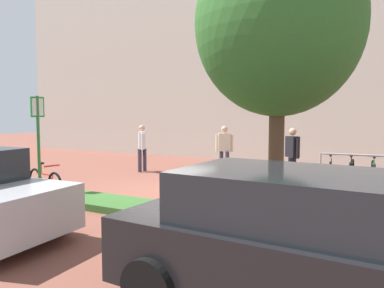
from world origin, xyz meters
TOP-DOWN VIEW (x-y plane):
  - ground_plane at (0.00, 0.00)m, footprint 60.00×60.00m
  - building_facade at (0.00, 8.25)m, footprint 28.00×1.20m
  - planter_strip at (-0.02, -1.92)m, footprint 7.00×1.10m
  - tree_sidewalk at (3.75, -1.80)m, footprint 2.98×2.98m
  - parking_sign_post at (-2.43, -1.92)m, footprint 0.10×0.36m
  - bike_at_sign at (-2.47, -1.73)m, footprint 1.65×0.50m
  - bike_rack_cluster at (4.71, 4.80)m, footprint 2.65×1.75m
  - bollard_steel at (2.89, 3.12)m, footprint 0.16×0.16m
  - person_suited_navy at (2.94, 2.73)m, footprint 0.49×0.44m
  - person_shirt_white at (0.44, 3.39)m, footprint 0.55×0.40m
  - person_casual_tan at (-2.57, 2.75)m, footprint 0.44×0.49m
  - car_black_suv at (4.88, -4.54)m, footprint 4.37×2.17m

SIDE VIEW (x-z plane):
  - ground_plane at x=0.00m, z-range 0.00..0.00m
  - planter_strip at x=-0.02m, z-range 0.00..0.16m
  - bike_rack_cluster at x=4.71m, z-range -0.07..0.76m
  - bike_at_sign at x=-2.47m, z-range -0.08..0.78m
  - bollard_steel at x=2.89m, z-range 0.00..0.90m
  - car_black_suv at x=4.88m, z-range -0.01..1.53m
  - person_suited_navy at x=2.94m, z-range 0.12..1.84m
  - person_shirt_white at x=0.44m, z-range 0.12..1.84m
  - person_casual_tan at x=-2.57m, z-range 0.12..1.84m
  - parking_sign_post at x=-2.43m, z-range 0.39..2.99m
  - tree_sidewalk at x=3.75m, z-range 1.03..6.41m
  - building_facade at x=0.00m, z-range 0.00..10.00m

